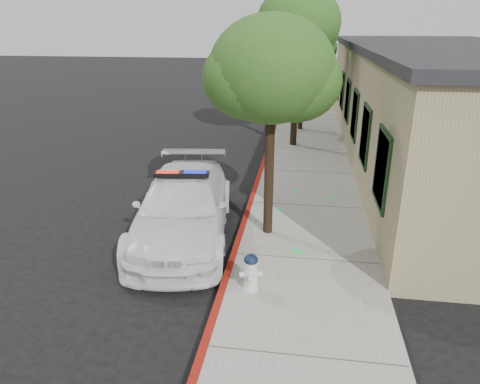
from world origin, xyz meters
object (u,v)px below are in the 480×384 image
police_car (183,207)px  street_tree_far (305,45)px  clapboard_building (446,103)px  fire_hydrant (251,272)px  street_tree_mid (298,26)px  street_tree_near (272,75)px

police_car → street_tree_far: bearing=69.5°
clapboard_building → street_tree_far: bearing=146.7°
clapboard_building → police_car: (-8.02, -8.02, -1.35)m
fire_hydrant → street_tree_far: 14.32m
police_car → street_tree_far: size_ratio=1.09×
police_car → fire_hydrant: (1.93, -2.32, -0.24)m
police_car → street_tree_mid: street_tree_mid is taller
clapboard_building → police_car: 11.43m
clapboard_building → police_car: clapboard_building is taller
clapboard_building → street_tree_near: bearing=-127.5°
fire_hydrant → street_tree_near: (0.11, 2.53, 3.34)m
street_tree_mid → street_tree_near: bearing=-92.3°
street_tree_far → street_tree_mid: bearing=-95.0°
clapboard_building → street_tree_near: (-5.99, -7.81, 1.75)m
street_tree_mid → fire_hydrant: bearing=-92.3°
police_car → fire_hydrant: 3.03m
street_tree_mid → street_tree_far: street_tree_mid is taller
fire_hydrant → street_tree_near: 4.19m
police_car → street_tree_far: (2.63, 11.56, 3.22)m
fire_hydrant → street_tree_near: bearing=75.2°
police_car → street_tree_near: bearing=-1.8°
police_car → street_tree_near: 3.71m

